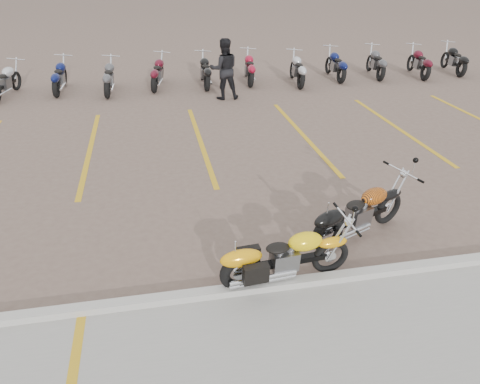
% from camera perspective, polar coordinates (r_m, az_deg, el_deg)
% --- Properties ---
extents(ground, '(100.00, 100.00, 0.00)m').
position_cam_1_polar(ground, '(8.35, -1.53, -3.52)').
color(ground, '#6F5B4F').
rests_on(ground, ground).
extents(curb, '(60.00, 0.18, 0.12)m').
position_cam_1_polar(curb, '(6.70, 1.46, -11.67)').
color(curb, '#ADAAA3').
rests_on(curb, ground).
extents(parking_stripes, '(38.00, 5.50, 0.01)m').
position_cam_1_polar(parking_stripes, '(11.93, -4.84, 6.15)').
color(parking_stripes, gold).
rests_on(parking_stripes, ground).
extents(yellow_cruiser, '(1.96, 0.35, 0.81)m').
position_cam_1_polar(yellow_cruiser, '(6.71, 5.21, -8.04)').
color(yellow_cruiser, black).
rests_on(yellow_cruiser, ground).
extents(flame_cruiser, '(1.93, 0.92, 0.84)m').
position_cam_1_polar(flame_cruiser, '(7.91, 13.99, -2.76)').
color(flame_cruiser, black).
rests_on(flame_cruiser, ground).
extents(person_b, '(0.94, 0.74, 1.91)m').
position_cam_1_polar(person_b, '(15.41, -1.95, 14.74)').
color(person_b, black).
rests_on(person_b, ground).
extents(bg_bike_row, '(20.64, 2.06, 1.10)m').
position_cam_1_polar(bg_bike_row, '(17.08, -4.40, 14.52)').
color(bg_bike_row, black).
rests_on(bg_bike_row, ground).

